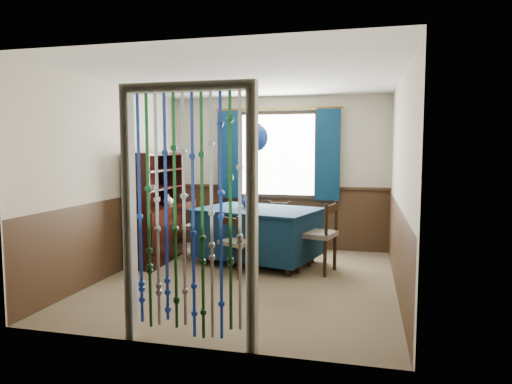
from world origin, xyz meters
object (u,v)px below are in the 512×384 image
(chair_near, at_px, (237,243))
(chair_right, at_px, (319,235))
(chair_left, at_px, (198,227))
(bowl_shelf, at_px, (150,187))
(vase_table, at_px, (249,200))
(pendant_lamp, at_px, (258,138))
(vase_sideboard, at_px, (168,199))
(sideboard, at_px, (156,223))
(dining_table, at_px, (258,232))
(chair_far, at_px, (277,226))

(chair_near, distance_m, chair_right, 1.11)
(chair_left, bearing_deg, chair_right, 80.77)
(chair_right, xyz_separation_m, bowl_shelf, (-2.34, -0.22, 0.61))
(chair_near, xyz_separation_m, vase_table, (-0.04, 0.80, 0.48))
(pendant_lamp, bearing_deg, chair_left, 168.41)
(vase_sideboard, bearing_deg, sideboard, -101.06)
(chair_left, bearing_deg, bowl_shelf, -28.66)
(dining_table, distance_m, bowl_shelf, 1.65)
(chair_left, relative_size, sideboard, 0.55)
(chair_right, bearing_deg, bowl_shelf, 110.00)
(chair_far, bearing_deg, vase_sideboard, 25.55)
(chair_right, distance_m, bowl_shelf, 2.43)
(chair_left, distance_m, sideboard, 0.66)
(chair_right, distance_m, pendant_lamp, 1.60)
(pendant_lamp, height_order, bowl_shelf, pendant_lamp)
(pendant_lamp, bearing_deg, dining_table, 82.87)
(chair_right, bearing_deg, sideboard, 103.21)
(chair_near, distance_m, sideboard, 1.45)
(chair_right, bearing_deg, pendant_lamp, 88.47)
(chair_left, xyz_separation_m, chair_right, (1.89, -0.46, 0.04))
(chair_far, height_order, chair_right, chair_right)
(dining_table, height_order, chair_near, chair_near)
(chair_far, height_order, vase_sideboard, vase_sideboard)
(chair_left, height_order, vase_table, vase_table)
(vase_table, bearing_deg, bowl_shelf, -154.40)
(vase_table, relative_size, vase_sideboard, 1.20)
(chair_near, height_order, vase_table, vase_table)
(chair_near, bearing_deg, bowl_shelf, -159.61)
(chair_right, relative_size, vase_sideboard, 5.26)
(dining_table, bearing_deg, chair_near, -85.54)
(chair_right, bearing_deg, chair_far, 53.23)
(chair_far, distance_m, vase_table, 0.80)
(vase_sideboard, bearing_deg, vase_table, 0.89)
(chair_left, xyz_separation_m, vase_table, (0.81, -0.08, 0.44))
(chair_far, height_order, vase_table, vase_table)
(chair_near, bearing_deg, dining_table, 107.97)
(chair_far, xyz_separation_m, vase_table, (-0.31, -0.57, 0.47))
(chair_near, relative_size, chair_right, 0.84)
(pendant_lamp, distance_m, bowl_shelf, 1.66)
(dining_table, bearing_deg, sideboard, -157.13)
(sideboard, distance_m, bowl_shelf, 0.63)
(chair_right, height_order, vase_sideboard, vase_sideboard)
(chair_near, relative_size, bowl_shelf, 3.54)
(chair_right, xyz_separation_m, vase_sideboard, (-2.34, 0.37, 0.38))
(sideboard, distance_m, vase_table, 1.40)
(chair_near, height_order, sideboard, sideboard)
(chair_right, relative_size, sideboard, 0.60)
(chair_far, bearing_deg, chair_left, 28.64)
(bowl_shelf, bearing_deg, chair_right, 5.32)
(chair_left, relative_size, vase_table, 4.00)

